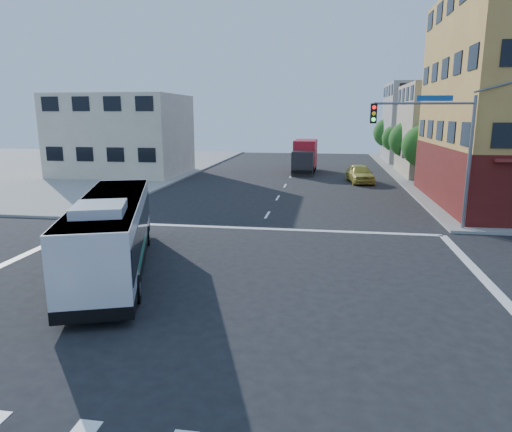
# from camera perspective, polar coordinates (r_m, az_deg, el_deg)

# --- Properties ---
(ground) EXTENTS (120.00, 120.00, 0.00)m
(ground) POSITION_cam_1_polar(r_m,az_deg,el_deg) (15.83, -4.74, -9.89)
(ground) COLOR black
(ground) RESTS_ON ground
(sidewalk_nw) EXTENTS (50.00, 50.00, 0.15)m
(sidewalk_nw) POSITION_cam_1_polar(r_m,az_deg,el_deg) (62.77, -29.25, 5.49)
(sidewalk_nw) COLOR gray
(sidewalk_nw) RESTS_ON ground
(building_east_near) EXTENTS (12.06, 10.06, 9.00)m
(building_east_near) POSITION_cam_1_polar(r_m,az_deg,el_deg) (50.07, 24.77, 9.65)
(building_east_near) COLOR tan
(building_east_near) RESTS_ON ground
(building_east_far) EXTENTS (12.06, 10.06, 10.00)m
(building_east_far) POSITION_cam_1_polar(r_m,az_deg,el_deg) (63.65, 21.41, 10.76)
(building_east_far) COLOR gray
(building_east_far) RESTS_ON ground
(building_west) EXTENTS (12.06, 10.06, 8.00)m
(building_west) POSITION_cam_1_polar(r_m,az_deg,el_deg) (48.77, -16.34, 9.65)
(building_west) COLOR beige
(building_west) RESTS_ON ground
(signal_mast_ne) EXTENTS (7.91, 1.13, 8.07)m
(signal_mast_ne) POSITION_cam_1_polar(r_m,az_deg,el_deg) (25.48, 21.72, 9.30)
(signal_mast_ne) COLOR slate
(signal_mast_ne) RESTS_ON ground
(street_tree_a) EXTENTS (3.60, 3.60, 5.53)m
(street_tree_a) POSITION_cam_1_polar(r_m,az_deg,el_deg) (43.04, 20.26, 8.51)
(street_tree_a) COLOR #362213
(street_tree_a) RESTS_ON ground
(street_tree_b) EXTENTS (3.80, 3.80, 5.79)m
(street_tree_b) POSITION_cam_1_polar(r_m,az_deg,el_deg) (50.89, 18.53, 9.32)
(street_tree_b) COLOR #362213
(street_tree_b) RESTS_ON ground
(street_tree_c) EXTENTS (3.40, 3.40, 5.29)m
(street_tree_c) POSITION_cam_1_polar(r_m,az_deg,el_deg) (58.80, 17.24, 9.47)
(street_tree_c) COLOR #362213
(street_tree_c) RESTS_ON ground
(street_tree_d) EXTENTS (4.00, 4.00, 6.03)m
(street_tree_d) POSITION_cam_1_polar(r_m,az_deg,el_deg) (66.71, 16.28, 10.18)
(street_tree_d) COLOR #362213
(street_tree_d) RESTS_ON ground
(transit_bus) EXTENTS (5.72, 10.94, 3.19)m
(transit_bus) POSITION_cam_1_polar(r_m,az_deg,el_deg) (18.60, -17.51, -1.96)
(transit_bus) COLOR black
(transit_bus) RESTS_ON ground
(box_truck) EXTENTS (2.41, 7.59, 3.39)m
(box_truck) POSITION_cam_1_polar(r_m,az_deg,el_deg) (49.24, 6.12, 7.34)
(box_truck) COLOR #232227
(box_truck) RESTS_ON ground
(parked_car) EXTENTS (2.68, 5.11, 1.66)m
(parked_car) POSITION_cam_1_polar(r_m,az_deg,el_deg) (42.60, 12.85, 5.20)
(parked_car) COLOR gold
(parked_car) RESTS_ON ground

